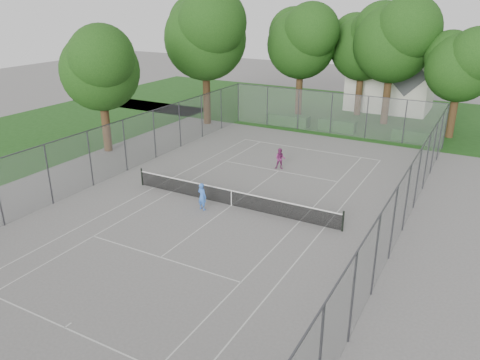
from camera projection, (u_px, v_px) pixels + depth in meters
The scene contains 17 objects.
ground at pixel (231, 206), 26.24m from camera, with size 120.00×120.00×0.00m, color slate.
grass_far at pixel (359, 112), 47.44m from camera, with size 60.00×20.00×0.00m, color #184212.
court_markings at pixel (231, 205), 26.24m from camera, with size 11.03×23.83×0.01m.
tennis_net at pixel (231, 197), 26.05m from camera, with size 12.87×0.10×1.10m.
perimeter_fence at pixel (231, 175), 25.58m from camera, with size 18.08×34.08×3.52m.
tree_far_left at pixel (302, 39), 43.64m from camera, with size 7.39×6.75×10.62m.
tree_far_midleft at pixel (364, 43), 43.94m from camera, with size 7.01×6.40×10.07m.
tree_far_midright at pixel (394, 37), 40.35m from camera, with size 7.80×7.12×11.21m.
tree_far_right at pixel (462, 62), 36.72m from camera, with size 6.22×5.68×8.95m.
tree_side_back at pixel (205, 32), 40.27m from camera, with size 8.23×7.51×11.83m.
tree_side_front at pixel (100, 65), 33.25m from camera, with size 6.50×5.94×9.34m.
hedge_left at pixel (288, 120), 42.47m from camera, with size 3.89×1.17×0.97m, color #174315.
hedge_mid at pixel (337, 125), 40.63m from camera, with size 3.21×0.92×1.01m, color #174315.
hedge_right at pixel (411, 135), 37.96m from camera, with size 2.97×1.09×0.89m, color #174315.
house at pixel (392, 70), 47.42m from camera, with size 7.92×6.13×9.85m.
girl_player at pixel (202, 196), 25.50m from camera, with size 0.57×0.37×1.55m, color #3A71DA.
woman_player at pixel (280, 159), 31.57m from camera, with size 0.71×0.55×1.45m, color #7E2A63.
Camera 1 is at (11.95, -20.70, 10.92)m, focal length 35.00 mm.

